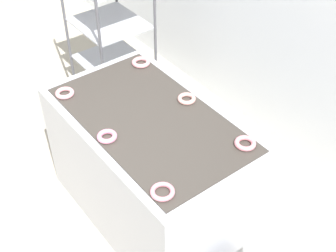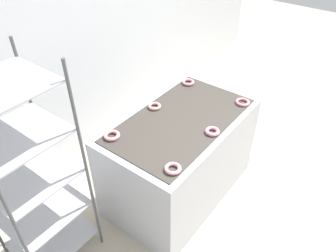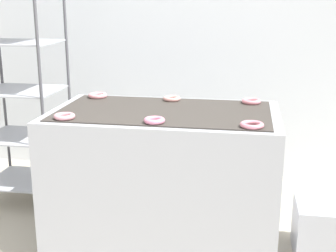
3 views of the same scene
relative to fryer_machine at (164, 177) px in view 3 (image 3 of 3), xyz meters
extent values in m
cube|color=silver|center=(0.00, 1.43, 0.93)|extent=(8.00, 0.05, 2.80)
cube|color=#A8AAB2|center=(0.00, 0.00, 0.00)|extent=(1.51, 0.89, 0.94)
cube|color=#38332D|center=(0.00, 0.00, 0.47)|extent=(1.39, 0.79, 0.01)
cube|color=#262628|center=(0.42, -0.41, 0.18)|extent=(0.12, 0.07, 0.10)
cylinder|color=#4C4C51|center=(-0.95, 0.20, 0.46)|extent=(0.02, 0.02, 1.86)
cylinder|color=#4C4C51|center=(-1.56, 0.74, 0.46)|extent=(0.02, 0.02, 1.86)
cylinder|color=#4C4C51|center=(-0.95, 0.74, 0.46)|extent=(0.02, 0.02, 1.86)
cube|color=#A8AAB2|center=(-1.26, 0.47, -0.29)|extent=(0.61, 0.54, 0.01)
cube|color=#A8AAB2|center=(-1.26, 0.47, 0.09)|extent=(0.61, 0.54, 0.01)
cube|color=#A8AAB2|center=(-1.26, 0.47, 0.48)|extent=(0.61, 0.54, 0.01)
cube|color=#A8AAB2|center=(-1.26, 0.47, 0.86)|extent=(0.61, 0.54, 0.01)
cube|color=#A8AAB2|center=(1.05, -0.02, -0.29)|extent=(0.31, 0.40, 0.37)
torus|color=pink|center=(-0.57, -0.32, 0.49)|extent=(0.13, 0.13, 0.03)
torus|color=pink|center=(0.00, -0.33, 0.49)|extent=(0.13, 0.13, 0.03)
torus|color=pink|center=(0.57, -0.33, 0.49)|extent=(0.14, 0.14, 0.03)
torus|color=pink|center=(-0.56, 0.32, 0.49)|extent=(0.14, 0.14, 0.03)
torus|color=#D3938A|center=(0.00, 0.31, 0.49)|extent=(0.13, 0.13, 0.03)
torus|color=pink|center=(0.57, 0.31, 0.49)|extent=(0.13, 0.13, 0.03)
camera|label=1|loc=(1.95, -1.34, 2.44)|focal=50.00mm
camera|label=2|loc=(-1.98, -1.35, 2.24)|focal=35.00mm
camera|label=3|loc=(0.54, -2.97, 1.19)|focal=50.00mm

